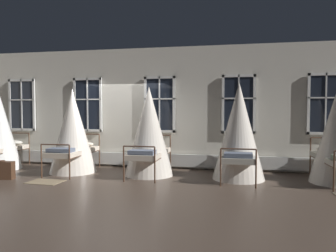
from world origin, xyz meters
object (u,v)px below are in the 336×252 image
suitcase_dark (2,170)px  cot_fourth (149,132)px  cot_third (73,132)px  cot_fifth (239,132)px

suitcase_dark → cot_fourth: bearing=11.6°
cot_third → cot_fifth: (4.47, -0.02, 0.06)m
cot_fifth → suitcase_dark: bearing=103.2°
cot_fifth → cot_fourth: bearing=90.5°
cot_fourth → cot_fifth: bearing=-90.4°
cot_fifth → suitcase_dark: (-5.75, -1.17, -0.94)m
cot_fourth → suitcase_dark: (-3.44, -1.22, -0.91)m
cot_third → cot_fourth: bearing=-89.3°
cot_third → cot_fourth: 2.17m
cot_third → cot_fourth: cot_fourth is taller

